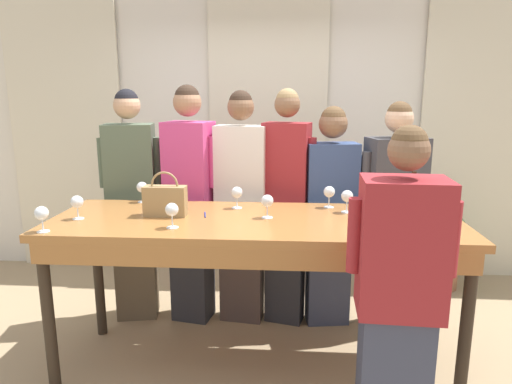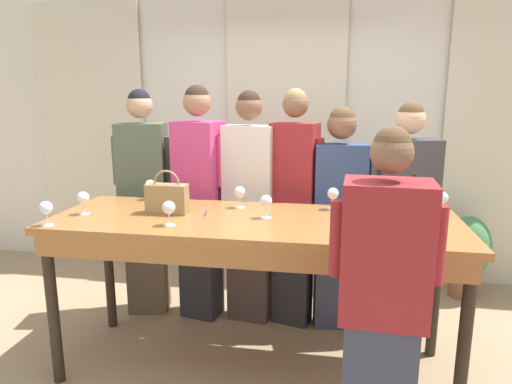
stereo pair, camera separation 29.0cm
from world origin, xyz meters
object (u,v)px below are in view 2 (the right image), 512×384
(wine_glass_back_right, at_px, (266,202))
(host_pouring, at_px, (382,309))
(wine_glass_front_left, at_px, (370,206))
(wine_glass_center_left, at_px, (442,198))
(tasting_bar, at_px, (253,236))
(guest_navy_coat, at_px, (338,215))
(wine_bottle, at_px, (412,209))
(handbag, at_px, (167,198))
(wine_glass_front_right, at_px, (240,193))
(guest_striped_shirt, at_px, (294,205))
(wine_glass_back_left, at_px, (169,208))
(guest_cream_sweater, at_px, (249,204))
(potted_plant, at_px, (467,252))
(wine_glass_center_mid, at_px, (150,186))
(wine_glass_back_mid, at_px, (46,208))
(wine_glass_center_right, at_px, (435,213))
(guest_olive_jacket, at_px, (145,202))
(wine_glass_by_handbag, at_px, (349,199))
(wine_glass_by_bottle, at_px, (333,194))
(guest_pink_top, at_px, (200,201))
(wine_glass_near_host, at_px, (83,198))
(wine_glass_front_mid, at_px, (432,206))
(guest_beige_cap, at_px, (404,219))

(wine_glass_back_right, relative_size, host_pouring, 0.09)
(wine_glass_front_left, relative_size, wine_glass_center_left, 1.00)
(tasting_bar, distance_m, guest_navy_coat, 0.88)
(tasting_bar, height_order, wine_glass_center_left, wine_glass_center_left)
(wine_bottle, bearing_deg, wine_glass_front_left, 155.44)
(handbag, relative_size, wine_glass_front_left, 1.93)
(tasting_bar, height_order, wine_glass_front_right, wine_glass_front_right)
(guest_striped_shirt, bearing_deg, wine_glass_back_left, -125.71)
(wine_bottle, relative_size, guest_cream_sweater, 0.18)
(guest_navy_coat, bearing_deg, tasting_bar, -127.06)
(wine_glass_center_left, xyz_separation_m, potted_plant, (0.50, 1.10, -0.73))
(wine_glass_center_mid, bearing_deg, wine_glass_back_mid, -114.52)
(wine_glass_back_right, distance_m, guest_navy_coat, 0.83)
(wine_glass_back_right, bearing_deg, wine_glass_back_left, -154.75)
(wine_glass_back_mid, bearing_deg, wine_glass_center_right, 7.26)
(tasting_bar, bearing_deg, guest_striped_shirt, 74.83)
(handbag, distance_m, guest_olive_jacket, 0.81)
(handbag, height_order, wine_glass_front_left, handbag)
(wine_glass_back_left, distance_m, wine_glass_by_handbag, 1.14)
(wine_glass_center_left, relative_size, wine_glass_center_mid, 1.00)
(wine_glass_center_right, xyz_separation_m, wine_glass_by_handbag, (-0.47, 0.27, -0.00))
(wine_bottle, bearing_deg, guest_striped_shirt, 134.50)
(wine_glass_by_handbag, height_order, host_pouring, host_pouring)
(wine_glass_by_bottle, bearing_deg, wine_glass_front_left, -52.48)
(wine_glass_by_handbag, xyz_separation_m, guest_striped_shirt, (-0.40, 0.49, -0.17))
(wine_glass_back_left, height_order, guest_pink_top, guest_pink_top)
(wine_glass_back_left, xyz_separation_m, host_pouring, (1.19, -0.50, -0.30))
(guest_pink_top, height_order, guest_navy_coat, guest_pink_top)
(host_pouring, bearing_deg, wine_glass_front_left, 91.10)
(wine_glass_front_left, height_order, wine_glass_center_mid, same)
(wine_glass_near_host, bearing_deg, guest_olive_jacket, 84.01)
(wine_glass_front_mid, xyz_separation_m, wine_glass_back_left, (-1.54, -0.32, -0.00))
(wine_bottle, height_order, potted_plant, wine_bottle)
(wine_bottle, xyz_separation_m, guest_striped_shirt, (-0.74, 0.76, -0.19))
(wine_glass_center_right, xyz_separation_m, wine_glass_near_host, (-2.15, -0.01, 0.00))
(wine_glass_center_mid, distance_m, wine_glass_back_left, 0.72)
(wine_glass_front_left, relative_size, wine_glass_front_right, 1.00)
(wine_glass_front_mid, bearing_deg, wine_bottle, -130.79)
(guest_beige_cap, bearing_deg, guest_striped_shirt, 180.00)
(wine_glass_back_left, relative_size, potted_plant, 0.20)
(wine_glass_back_left, bearing_deg, guest_pink_top, 95.62)
(handbag, relative_size, guest_navy_coat, 0.17)
(guest_pink_top, bearing_deg, guest_navy_coat, -0.00)
(wine_glass_back_mid, height_order, wine_glass_near_host, same)
(wine_glass_center_left, distance_m, wine_glass_back_right, 1.14)
(wine_glass_back_right, height_order, potted_plant, wine_glass_back_right)
(wine_glass_front_right, relative_size, wine_glass_center_left, 1.00)
(wine_glass_front_right, relative_size, guest_striped_shirt, 0.08)
(handbag, xyz_separation_m, potted_plant, (2.25, 1.38, -0.73))
(wine_glass_back_right, distance_m, wine_glass_near_host, 1.18)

